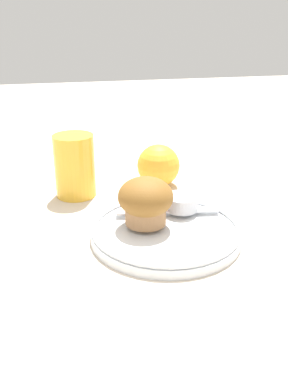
{
  "coord_description": "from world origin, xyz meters",
  "views": [
    {
      "loc": [
        -0.15,
        -0.56,
        0.31
      ],
      "look_at": [
        -0.02,
        0.03,
        0.06
      ],
      "focal_mm": 40.0,
      "sensor_mm": 36.0,
      "label": 1
    }
  ],
  "objects_px": {
    "butter_knife": "(168,211)",
    "orange_fruit": "(158,166)",
    "muffin": "(146,202)",
    "juice_glass": "(75,166)"
  },
  "relations": [
    {
      "from": "butter_knife",
      "to": "orange_fruit",
      "type": "distance_m",
      "value": 0.16
    },
    {
      "from": "muffin",
      "to": "butter_knife",
      "type": "height_order",
      "value": "muffin"
    },
    {
      "from": "muffin",
      "to": "orange_fruit",
      "type": "height_order",
      "value": "muffin"
    },
    {
      "from": "muffin",
      "to": "juice_glass",
      "type": "xyz_separation_m",
      "value": [
        -0.09,
        0.18,
        0.0
      ]
    },
    {
      "from": "muffin",
      "to": "juice_glass",
      "type": "bearing_deg",
      "value": 117.28
    },
    {
      "from": "muffin",
      "to": "juice_glass",
      "type": "height_order",
      "value": "juice_glass"
    },
    {
      "from": "butter_knife",
      "to": "orange_fruit",
      "type": "bearing_deg",
      "value": 88.69
    },
    {
      "from": "muffin",
      "to": "orange_fruit",
      "type": "distance_m",
      "value": 0.2
    },
    {
      "from": "juice_glass",
      "to": "butter_knife",
      "type": "bearing_deg",
      "value": -47.16
    },
    {
      "from": "muffin",
      "to": "juice_glass",
      "type": "distance_m",
      "value": 0.2
    }
  ]
}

